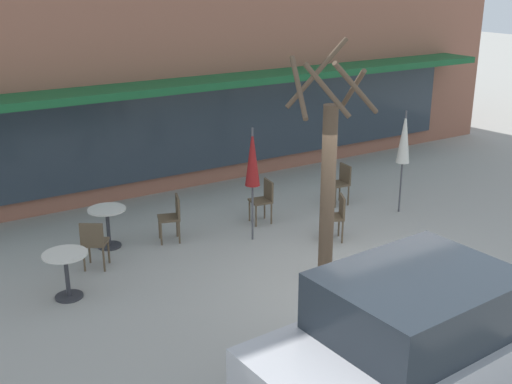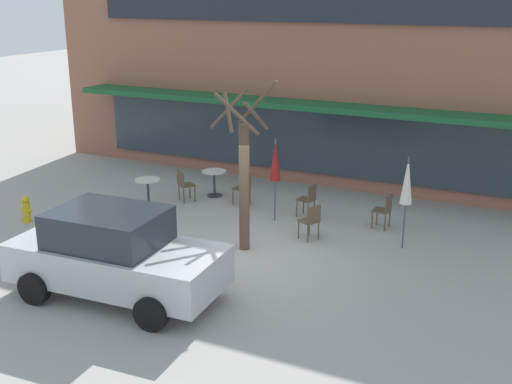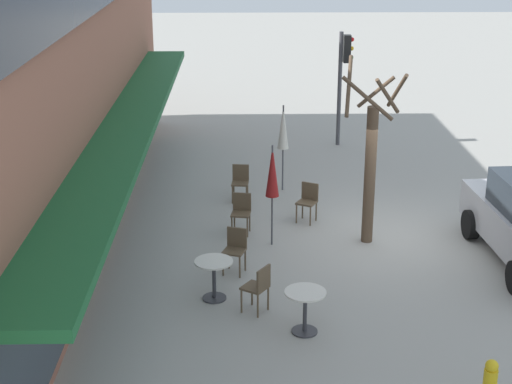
% 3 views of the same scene
% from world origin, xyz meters
% --- Properties ---
extents(ground_plane, '(80.00, 80.00, 0.00)m').
position_xyz_m(ground_plane, '(0.00, 0.00, 0.00)').
color(ground_plane, '#9E9B93').
extents(building_facade, '(19.99, 9.10, 7.52)m').
position_xyz_m(building_facade, '(0.00, 9.97, 3.76)').
color(building_facade, '#935B47').
rests_on(building_facade, ground).
extents(cafe_table_near_wall, '(0.70, 0.70, 0.76)m').
position_xyz_m(cafe_table_near_wall, '(-2.77, 3.67, 0.52)').
color(cafe_table_near_wall, '#333338').
rests_on(cafe_table_near_wall, ground).
extents(cafe_table_streetside, '(0.70, 0.70, 0.76)m').
position_xyz_m(cafe_table_streetside, '(-4.01, 2.11, 0.52)').
color(cafe_table_streetside, '#333338').
rests_on(cafe_table_streetside, ground).
extents(patio_umbrella_green_folded, '(0.28, 0.28, 2.20)m').
position_xyz_m(patio_umbrella_green_folded, '(3.13, 2.12, 1.63)').
color(patio_umbrella_green_folded, '#4C4C51').
rests_on(patio_umbrella_green_folded, ground).
extents(patio_umbrella_cream_folded, '(0.28, 0.28, 2.20)m').
position_xyz_m(patio_umbrella_cream_folded, '(-0.32, 2.52, 1.63)').
color(patio_umbrella_cream_folded, '#4C4C51').
rests_on(patio_umbrella_cream_folded, ground).
extents(cafe_chair_0, '(0.55, 0.55, 0.89)m').
position_xyz_m(cafe_chair_0, '(-3.30, 2.87, 0.53)').
color(cafe_chair_0, brown).
rests_on(cafe_chair_0, ground).
extents(cafe_chair_1, '(0.46, 0.46, 0.89)m').
position_xyz_m(cafe_chair_1, '(0.35, 3.17, 0.53)').
color(cafe_chair_1, brown).
rests_on(cafe_chair_1, ground).
extents(cafe_chair_2, '(0.54, 0.54, 0.89)m').
position_xyz_m(cafe_chair_2, '(1.01, 1.65, 0.53)').
color(cafe_chair_2, brown).
rests_on(cafe_chair_2, ground).
extents(cafe_chair_3, '(0.44, 0.44, 0.89)m').
position_xyz_m(cafe_chair_3, '(2.39, 3.19, 0.53)').
color(cafe_chair_3, brown).
rests_on(cafe_chair_3, ground).
extents(cafe_chair_4, '(0.51, 0.51, 0.89)m').
position_xyz_m(cafe_chair_4, '(-1.63, 3.28, 0.53)').
color(cafe_chair_4, brown).
rests_on(cafe_chair_4, ground).
extents(parked_sedan, '(4.29, 2.20, 1.76)m').
position_xyz_m(parked_sedan, '(-1.35, -2.75, 0.88)').
color(parked_sedan, '#B7B7BC').
rests_on(parked_sedan, ground).
extents(street_tree, '(1.35, 1.31, 3.91)m').
position_xyz_m(street_tree, '(-0.18, 0.48, 1.81)').
color(street_tree, brown).
rests_on(street_tree, ground).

